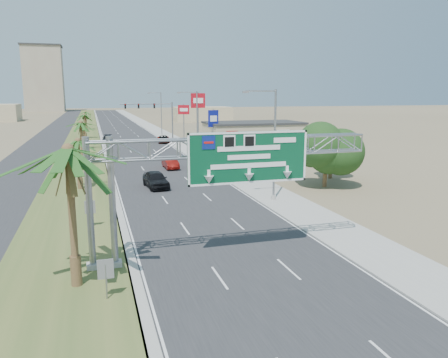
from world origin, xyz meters
name	(u,v)px	position (x,y,z in m)	size (l,w,h in m)	color
ground	(318,343)	(0.00, 0.00, 0.00)	(600.00, 600.00, 0.00)	#8C7A59
road	(123,129)	(0.00, 110.00, 0.01)	(12.00, 300.00, 0.02)	#28282B
sidewalk_right	(153,128)	(8.50, 110.00, 0.05)	(4.00, 300.00, 0.10)	#9E9B93
median_grass	(85,130)	(-10.00, 110.00, 0.06)	(7.00, 300.00, 0.12)	#415726
opposing_road	(57,131)	(-17.00, 110.00, 0.01)	(8.00, 300.00, 0.02)	#28282B
sign_gantry	(221,157)	(-1.06, 9.93, 6.06)	(16.75, 1.24, 7.50)	gray
palm_near	(68,151)	(-9.20, 8.00, 6.93)	(5.70, 5.70, 8.35)	brown
palm_row_b	(78,142)	(-9.50, 32.00, 4.90)	(3.99, 3.99, 5.95)	brown
palm_row_c	(81,124)	(-9.50, 48.00, 5.66)	(3.99, 3.99, 6.75)	brown
palm_row_d	(83,124)	(-9.50, 66.00, 4.42)	(3.99, 3.99, 5.45)	brown
palm_row_e	(84,115)	(-9.50, 85.00, 5.09)	(3.99, 3.99, 6.15)	brown
palm_row_f	(86,112)	(-9.50, 110.00, 4.71)	(3.99, 3.99, 5.75)	brown
streetlight_near	(272,150)	(7.30, 22.00, 4.69)	(3.27, 0.44, 10.00)	gray
streetlight_mid	(196,126)	(7.30, 52.00, 4.69)	(3.27, 0.44, 10.00)	gray
streetlight_far	(161,115)	(7.30, 88.00, 4.69)	(3.27, 0.44, 10.00)	gray
signal_mast	(162,119)	(5.17, 71.97, 4.85)	(10.28, 0.71, 8.00)	gray
store_building	(253,134)	(22.00, 66.00, 2.00)	(18.00, 10.00, 4.00)	tan
oak_near	(326,144)	(15.00, 26.00, 4.53)	(4.50, 4.50, 6.80)	brown
oak_far	(332,145)	(18.00, 30.00, 3.82)	(3.50, 3.50, 5.60)	brown
median_signback_a	(106,272)	(-7.80, 6.00, 1.45)	(0.75, 0.08, 2.08)	gray
median_signback_b	(90,209)	(-8.50, 18.00, 1.45)	(0.75, 0.08, 2.08)	gray
tower_distant	(44,79)	(-32.00, 250.00, 17.50)	(20.00, 16.00, 35.00)	gray
building_distant_right	(202,114)	(30.00, 140.00, 2.50)	(20.00, 12.00, 5.00)	tan
car_left_lane	(156,180)	(-2.00, 30.69, 0.86)	(2.03, 5.05, 1.72)	black
car_mid_lane	(170,163)	(1.50, 42.08, 0.76)	(1.60, 4.58, 1.51)	#650C09
car_right_lane	(164,139)	(5.50, 72.60, 0.71)	(2.35, 5.10, 1.42)	gray
car_far	(108,139)	(-5.17, 77.24, 0.70)	(1.96, 4.83, 1.40)	black
pole_sign_red_near	(198,105)	(9.00, 57.60, 7.86)	(2.41, 0.45, 9.91)	gray
pole_sign_blue	(213,120)	(13.00, 62.63, 5.00)	(2.01, 0.82, 6.93)	gray
pole_sign_red_far	(184,112)	(9.28, 70.96, 6.02)	(2.20, 0.90, 7.66)	gray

